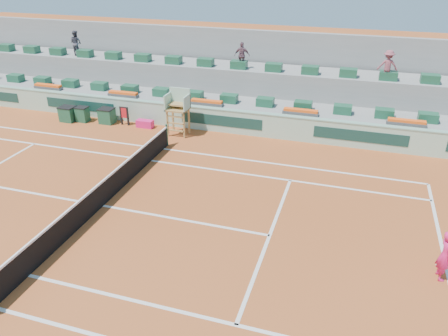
{
  "coord_description": "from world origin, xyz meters",
  "views": [
    {
      "loc": [
        8.56,
        -12.04,
        8.67
      ],
      "look_at": [
        4.0,
        2.5,
        1.0
      ],
      "focal_mm": 35.0,
      "sensor_mm": 36.0,
      "label": 1
    }
  ],
  "objects": [
    {
      "name": "seating_tier_lower",
      "position": [
        0.0,
        10.7,
        0.6
      ],
      "size": [
        36.0,
        4.0,
        1.2
      ],
      "primitive_type": "cube",
      "color": "gray",
      "rests_on": "ground"
    },
    {
      "name": "seating_tier_upper",
      "position": [
        0.0,
        12.3,
        1.3
      ],
      "size": [
        36.0,
        2.4,
        2.6
      ],
      "primitive_type": "cube",
      "color": "gray",
      "rests_on": "ground"
    },
    {
      "name": "ground",
      "position": [
        0.0,
        0.0,
        0.0
      ],
      "size": [
        90.0,
        90.0,
        0.0
      ],
      "primitive_type": "plane",
      "color": "#9A451D",
      "rests_on": "ground"
    },
    {
      "name": "spectator_right",
      "position": [
        9.88,
        11.58,
        3.37
      ],
      "size": [
        1.04,
        0.65,
        1.54
      ],
      "primitive_type": "imported",
      "rotation": [
        0.0,
        0.0,
        3.22
      ],
      "color": "#8D4650",
      "rests_on": "seating_tier_upper"
    },
    {
      "name": "umpire_chair",
      "position": [
        0.0,
        7.5,
        1.54
      ],
      "size": [
        1.1,
        0.9,
        2.4
      ],
      "color": "olive",
      "rests_on": "ground"
    },
    {
      "name": "towel_rack",
      "position": [
        -3.36,
        7.82,
        0.6
      ],
      "size": [
        0.52,
        0.09,
        1.03
      ],
      "color": "black",
      "rests_on": "ground"
    },
    {
      "name": "advertising_hoarding",
      "position": [
        0.02,
        8.5,
        0.63
      ],
      "size": [
        36.0,
        0.34,
        1.26
      ],
      "color": "#9EC7AE",
      "rests_on": "ground"
    },
    {
      "name": "seat_row_lower",
      "position": [
        0.0,
        9.8,
        1.42
      ],
      "size": [
        32.9,
        0.6,
        0.44
      ],
      "color": "#1B5135",
      "rests_on": "seating_tier_lower"
    },
    {
      "name": "flower_planters",
      "position": [
        -1.5,
        9.0,
        1.33
      ],
      "size": [
        26.8,
        0.36,
        0.28
      ],
      "color": "#4B4B4B",
      "rests_on": "seating_tier_lower"
    },
    {
      "name": "court_lines",
      "position": [
        0.0,
        0.0,
        0.01
      ],
      "size": [
        23.89,
        11.09,
        0.01
      ],
      "color": "silver",
      "rests_on": "ground"
    },
    {
      "name": "player_bag",
      "position": [
        -2.15,
        7.82,
        0.2
      ],
      "size": [
        0.91,
        0.41,
        0.41
      ],
      "primitive_type": "cube",
      "color": "#E91E6E",
      "rests_on": "ground"
    },
    {
      "name": "drink_cooler_b",
      "position": [
        -5.88,
        7.61,
        0.42
      ],
      "size": [
        0.66,
        0.57,
        0.84
      ],
      "color": "#194D34",
      "rests_on": "ground"
    },
    {
      "name": "seat_row_upper",
      "position": [
        0.0,
        11.7,
        2.82
      ],
      "size": [
        32.9,
        0.6,
        0.44
      ],
      "color": "#1B5135",
      "rests_on": "seating_tier_upper"
    },
    {
      "name": "spectator_left",
      "position": [
        -8.72,
        11.91,
        3.37
      ],
      "size": [
        0.83,
        0.69,
        1.54
      ],
      "primitive_type": "imported",
      "rotation": [
        0.0,
        0.0,
        2.99
      ],
      "color": "#464551",
      "rests_on": "seating_tier_upper"
    },
    {
      "name": "tennis_net",
      "position": [
        0.0,
        0.0,
        0.53
      ],
      "size": [
        0.1,
        11.97,
        1.1
      ],
      "color": "black",
      "rests_on": "ground"
    },
    {
      "name": "stadium_back_wall",
      "position": [
        0.0,
        13.9,
        2.2
      ],
      "size": [
        36.0,
        0.4,
        4.4
      ],
      "primitive_type": "cube",
      "color": "gray",
      "rests_on": "ground"
    },
    {
      "name": "drink_cooler_a",
      "position": [
        -4.44,
        7.79,
        0.42
      ],
      "size": [
        0.81,
        0.7,
        0.84
      ],
      "color": "#194D34",
      "rests_on": "ground"
    },
    {
      "name": "drink_cooler_c",
      "position": [
        -6.7,
        7.41,
        0.42
      ],
      "size": [
        0.83,
        0.72,
        0.84
      ],
      "color": "#194D34",
      "rests_on": "ground"
    },
    {
      "name": "spectator_mid",
      "position": [
        2.16,
        11.74,
        3.34
      ],
      "size": [
        0.89,
        0.45,
        1.47
      ],
      "primitive_type": "imported",
      "rotation": [
        0.0,
        0.0,
        3.24
      ],
      "color": "#6F4A57",
      "rests_on": "seating_tier_upper"
    },
    {
      "name": "tennis_player",
      "position": [
        11.61,
        -0.55,
        0.81
      ],
      "size": [
        0.48,
        0.88,
        2.28
      ],
      "color": "#E91E6E",
      "rests_on": "ground"
    }
  ]
}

